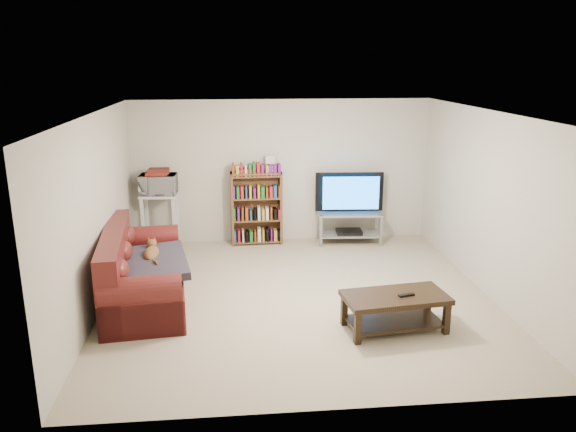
{
  "coord_description": "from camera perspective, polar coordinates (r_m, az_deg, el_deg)",
  "views": [
    {
      "loc": [
        -0.81,
        -6.81,
        3.02
      ],
      "look_at": [
        -0.1,
        0.4,
        1.0
      ],
      "focal_mm": 35.0,
      "sensor_mm": 36.0,
      "label": 1
    }
  ],
  "objects": [
    {
      "name": "microwave",
      "position": [
        9.27,
        -13.04,
        3.17
      ],
      "size": [
        0.6,
        0.42,
        0.32
      ],
      "primitive_type": "imported",
      "rotation": [
        0.0,
        0.0,
        -0.06
      ],
      "color": "silver",
      "rests_on": "microwave_stand"
    },
    {
      "name": "wall_front",
      "position": [
        4.75,
        4.68,
        -7.04
      ],
      "size": [
        5.0,
        0.0,
        5.0
      ],
      "primitive_type": "plane",
      "rotation": [
        -1.57,
        0.0,
        0.0
      ],
      "color": "beige",
      "rests_on": "ground"
    },
    {
      "name": "wall_left",
      "position": [
        7.24,
        -18.92,
        0.17
      ],
      "size": [
        0.0,
        5.0,
        5.0
      ],
      "primitive_type": "plane",
      "rotation": [
        1.57,
        0.0,
        1.57
      ],
      "color": "beige",
      "rests_on": "ground"
    },
    {
      "name": "remote",
      "position": [
        6.58,
        11.93,
        -7.85
      ],
      "size": [
        0.2,
        0.1,
        0.02
      ],
      "primitive_type": "cube",
      "rotation": [
        0.0,
        0.0,
        0.27
      ],
      "color": "black",
      "rests_on": "coffee_table"
    },
    {
      "name": "bookshelf",
      "position": [
        9.42,
        -3.22,
        0.91
      ],
      "size": [
        0.86,
        0.29,
        1.23
      ],
      "rotation": [
        0.0,
        0.0,
        0.03
      ],
      "color": "brown",
      "rests_on": "floor"
    },
    {
      "name": "microwave_stand",
      "position": [
        9.38,
        -12.86,
        0.22
      ],
      "size": [
        0.61,
        0.46,
        0.93
      ],
      "rotation": [
        0.0,
        0.0,
        -0.06
      ],
      "color": "silver",
      "rests_on": "floor"
    },
    {
      "name": "floor",
      "position": [
        7.49,
        1.07,
        -8.19
      ],
      "size": [
        5.0,
        5.0,
        0.0
      ],
      "primitive_type": "plane",
      "color": "#BBA98B",
      "rests_on": "ground"
    },
    {
      "name": "cat",
      "position": [
        7.45,
        -13.69,
        -3.72
      ],
      "size": [
        0.31,
        0.63,
        0.18
      ],
      "primitive_type": null,
      "rotation": [
        0.0,
        0.0,
        0.11
      ],
      "color": "brown",
      "rests_on": "sofa"
    },
    {
      "name": "wall_right",
      "position": [
        7.78,
        19.72,
        1.14
      ],
      "size": [
        0.0,
        5.0,
        5.0
      ],
      "primitive_type": "plane",
      "rotation": [
        1.57,
        0.0,
        -1.57
      ],
      "color": "beige",
      "rests_on": "ground"
    },
    {
      "name": "blanket",
      "position": [
        7.28,
        -13.7,
        -4.69
      ],
      "size": [
        1.06,
        1.26,
        0.19
      ],
      "primitive_type": "cube",
      "rotation": [
        0.05,
        -0.04,
        0.19
      ],
      "color": "#312B37",
      "rests_on": "sofa"
    },
    {
      "name": "sofa",
      "position": [
        7.51,
        -15.0,
        -5.96
      ],
      "size": [
        1.19,
        2.31,
        0.95
      ],
      "rotation": [
        0.0,
        0.0,
        0.11
      ],
      "color": "#5D1918",
      "rests_on": "floor"
    },
    {
      "name": "ceiling",
      "position": [
        6.88,
        1.18,
        10.41
      ],
      "size": [
        5.0,
        5.0,
        0.0
      ],
      "primitive_type": "plane",
      "rotation": [
        3.14,
        0.0,
        0.0
      ],
      "color": "white",
      "rests_on": "ground"
    },
    {
      "name": "shelf_clutter",
      "position": [
        9.29,
        -2.68,
        5.13
      ],
      "size": [
        0.63,
        0.21,
        0.28
      ],
      "rotation": [
        0.0,
        0.0,
        0.03
      ],
      "color": "silver",
      "rests_on": "bookshelf"
    },
    {
      "name": "coffee_table",
      "position": [
        6.64,
        10.81,
        -8.9
      ],
      "size": [
        1.25,
        0.73,
        0.43
      ],
      "rotation": [
        0.0,
        0.0,
        0.12
      ],
      "color": "black",
      "rests_on": "floor"
    },
    {
      "name": "dvd_player",
      "position": [
        9.63,
        6.22,
        -1.59
      ],
      "size": [
        0.44,
        0.32,
        0.06
      ],
      "primitive_type": "cube",
      "rotation": [
        0.0,
        0.0,
        -0.06
      ],
      "color": "black",
      "rests_on": "tv_stand"
    },
    {
      "name": "game_boxes",
      "position": [
        9.23,
        -13.11,
        4.28
      ],
      "size": [
        0.36,
        0.32,
        0.05
      ],
      "primitive_type": "cube",
      "rotation": [
        0.0,
        0.0,
        -0.06
      ],
      "color": "maroon",
      "rests_on": "microwave"
    },
    {
      "name": "wall_back",
      "position": [
        9.52,
        -0.64,
        4.57
      ],
      "size": [
        5.0,
        0.0,
        5.0
      ],
      "primitive_type": "plane",
      "rotation": [
        1.57,
        0.0,
        0.0
      ],
      "color": "beige",
      "rests_on": "ground"
    },
    {
      "name": "television",
      "position": [
        9.45,
        6.34,
        2.32
      ],
      "size": [
        1.16,
        0.22,
        0.66
      ],
      "primitive_type": "imported",
      "rotation": [
        0.0,
        0.0,
        3.08
      ],
      "color": "black",
      "rests_on": "tv_stand"
    },
    {
      "name": "tv_stand",
      "position": [
        9.58,
        6.25,
        -0.62
      ],
      "size": [
        1.1,
        0.54,
        0.53
      ],
      "rotation": [
        0.0,
        0.0,
        -0.06
      ],
      "color": "#999EA3",
      "rests_on": "floor"
    }
  ]
}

